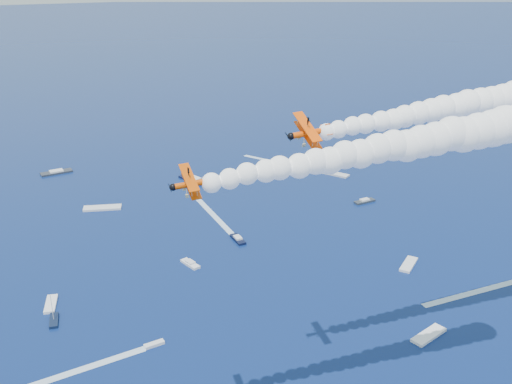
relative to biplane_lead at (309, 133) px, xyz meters
name	(u,v)px	position (x,y,z in m)	size (l,w,h in m)	color
biplane_lead	(309,133)	(0.00, 0.00, 0.00)	(7.70, 8.63, 5.20)	#FF4F05
biplane_trail	(193,184)	(-23.06, -10.63, -2.21)	(6.51, 7.30, 4.40)	#D84A04
smoke_trail_lead	(462,105)	(30.30, -0.35, 2.31)	(61.33, 7.36, 11.35)	white
smoke_trail_trail	(384,148)	(7.21, -11.98, 0.10)	(61.28, 9.15, 11.35)	white
spectator_boats	(116,240)	(-25.61, 80.86, -53.91)	(213.89, 178.81, 0.70)	white
boat_wakes	(267,241)	(18.06, 65.49, -54.23)	(144.23, 128.82, 0.04)	white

